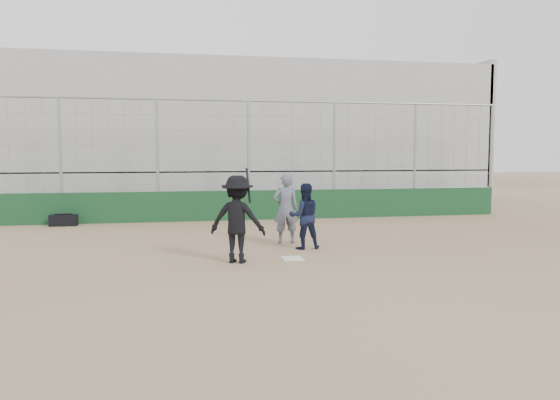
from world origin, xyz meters
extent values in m
plane|color=brown|center=(0.00, 0.00, 0.00)|extent=(90.00, 90.00, 0.00)
cube|color=white|center=(0.00, 0.00, 0.01)|extent=(0.44, 0.44, 0.02)
cube|color=#11361B|center=(0.00, 7.00, 0.50)|extent=(18.00, 0.25, 1.00)
cylinder|color=gray|center=(0.00, 7.00, 2.00)|extent=(0.10, 0.10, 4.00)
cylinder|color=gray|center=(9.00, 7.00, 2.00)|extent=(0.10, 0.10, 4.00)
cylinder|color=gray|center=(0.00, 7.00, 4.00)|extent=(18.00, 0.07, 0.07)
cube|color=#949494|center=(0.00, 11.95, 0.80)|extent=(20.00, 6.70, 1.60)
cube|color=#949494|center=(0.00, 11.95, 3.70)|extent=(20.00, 6.70, 4.20)
cube|color=#949494|center=(10.00, 11.95, 2.90)|extent=(0.25, 6.70, 6.10)
cylinder|color=gray|center=(0.00, 15.10, 6.80)|extent=(20.00, 0.06, 0.06)
imported|color=black|center=(-1.19, -0.13, 0.90)|extent=(1.34, 1.07, 1.81)
cylinder|color=black|center=(-0.94, 0.02, 1.60)|extent=(0.07, 0.57, 0.71)
imported|color=black|center=(0.53, 1.13, 0.51)|extent=(0.79, 0.63, 1.02)
sphere|color=maroon|center=(0.53, 1.13, 0.92)|extent=(0.28, 0.28, 0.28)
imported|color=#535A6A|center=(0.26, 2.01, 0.79)|extent=(0.65, 0.43, 1.59)
cube|color=black|center=(-5.87, 6.50, 0.17)|extent=(0.82, 0.35, 0.35)
cylinder|color=black|center=(-5.87, 6.50, 0.37)|extent=(0.53, 0.04, 0.04)
camera|label=1|loc=(-2.45, -11.28, 2.28)|focal=35.00mm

